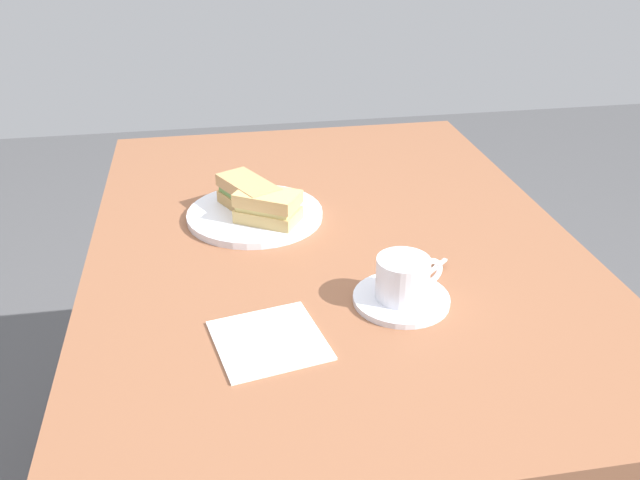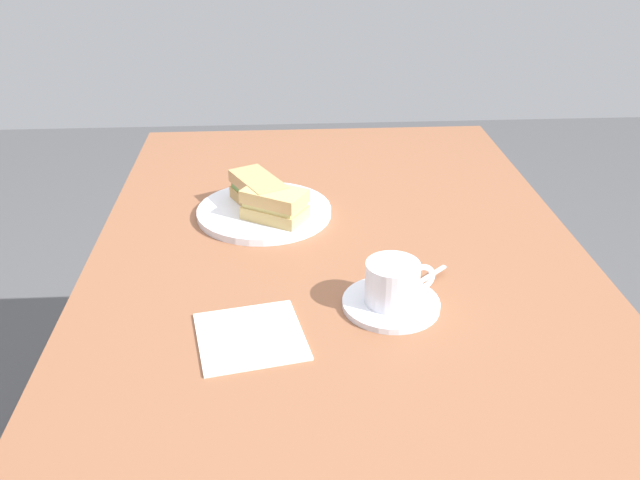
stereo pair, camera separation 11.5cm
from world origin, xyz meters
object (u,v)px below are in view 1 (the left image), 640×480
at_px(napkin, 269,340).
at_px(dining_table, 331,291).
at_px(sandwich_front, 249,195).
at_px(coffee_cup, 404,277).
at_px(spoon, 426,275).
at_px(coffee_saucer, 401,299).
at_px(sandwich_back, 268,207).
at_px(sandwich_plate, 255,214).

bearing_deg(napkin, dining_table, -25.95).
bearing_deg(sandwich_front, dining_table, -126.60).
relative_size(dining_table, sandwich_front, 7.86).
bearing_deg(sandwich_front, coffee_cup, -148.79).
bearing_deg(spoon, napkin, 113.56).
relative_size(coffee_saucer, spoon, 1.87).
xyz_separation_m(sandwich_back, spoon, (-0.24, -0.23, -0.03)).
xyz_separation_m(sandwich_back, coffee_saucer, (-0.29, -0.18, -0.04)).
bearing_deg(sandwich_back, sandwich_front, 29.46).
xyz_separation_m(sandwich_back, napkin, (-0.36, 0.04, -0.04)).
relative_size(coffee_cup, napkin, 0.75).
bearing_deg(sandwich_front, sandwich_plate, -138.92).
xyz_separation_m(dining_table, sandwich_plate, (0.10, 0.13, 0.13)).
xyz_separation_m(dining_table, coffee_cup, (-0.24, -0.07, 0.17)).
height_order(sandwich_plate, spoon, spoon).
bearing_deg(sandwich_front, spoon, -138.14).
distance_m(sandwich_back, napkin, 0.36).
bearing_deg(napkin, sandwich_plate, -2.23).
height_order(dining_table, spoon, spoon).
relative_size(dining_table, coffee_cup, 10.85).
bearing_deg(dining_table, napkin, 154.05).
bearing_deg(sandwich_plate, coffee_cup, -149.15).
height_order(sandwich_plate, coffee_cup, coffee_cup).
height_order(sandwich_back, napkin, sandwich_back).
relative_size(dining_table, coffee_saucer, 8.02).
bearing_deg(napkin, coffee_saucer, -72.69).
bearing_deg(sandwich_back, coffee_saucer, -148.75).
distance_m(sandwich_back, coffee_saucer, 0.34).
bearing_deg(sandwich_plate, napkin, 177.77).
relative_size(coffee_saucer, coffee_cup, 1.35).
distance_m(dining_table, spoon, 0.26).
relative_size(dining_table, sandwich_back, 9.00).
height_order(sandwich_front, coffee_cup, coffee_cup).
height_order(sandwich_plate, sandwich_back, sandwich_back).
height_order(sandwich_plate, napkin, sandwich_plate).
xyz_separation_m(sandwich_front, spoon, (-0.30, -0.27, -0.03)).
distance_m(dining_table, coffee_saucer, 0.28).
bearing_deg(sandwich_back, napkin, 173.98).
xyz_separation_m(sandwich_plate, coffee_cup, (-0.34, -0.20, 0.04)).
height_order(sandwich_back, coffee_saucer, sandwich_back).
bearing_deg(sandwich_front, coffee_saucer, -149.04).
xyz_separation_m(coffee_saucer, napkin, (-0.07, 0.21, -0.00)).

